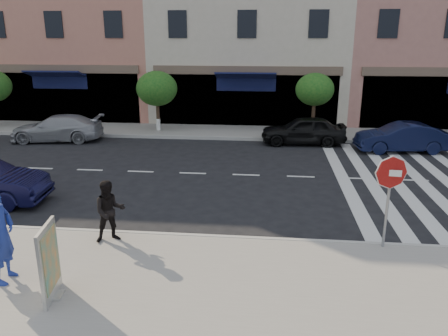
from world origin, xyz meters
The scene contains 14 objects.
ground centered at (0.00, 0.00, 0.00)m, with size 120.00×120.00×0.00m, color black.
sidewalk_near centered at (0.00, -3.75, 0.07)m, with size 60.00×4.50×0.15m, color gray.
sidewalk_far centered at (0.00, 11.00, 0.07)m, with size 60.00×3.00×0.15m, color gray.
building_west_mid centered at (-11.00, 17.00, 7.00)m, with size 10.00×9.00×14.00m, color tan.
building_centre centered at (-0.50, 17.00, 5.50)m, with size 11.00×9.00×11.00m, color beige.
street_tree_wb centered at (-5.00, 10.80, 2.31)m, with size 2.10×2.10×3.06m.
street_tree_c centered at (3.00, 10.80, 2.36)m, with size 1.90×1.90×3.04m.
stop_sign centered at (3.55, -1.67, 1.80)m, with size 0.79×0.15×2.24m.
photographer centered at (-4.46, -3.96, 1.16)m, with size 0.73×0.48×2.01m, color navy.
walker centered at (-2.96, -2.00, 0.92)m, with size 0.74×0.58×1.53m, color black.
poster_board centered at (-3.23, -4.44, 0.86)m, with size 0.39×0.96×1.48m.
car_far_left centered at (-9.45, 8.50, 0.63)m, with size 1.76×4.33×1.26m, color #9A9A9F.
car_far_mid centered at (2.41, 9.10, 0.67)m, with size 1.58×3.92×1.33m, color black.
car_far_right centered at (6.60, 8.09, 0.64)m, with size 1.36×3.89×1.28m, color black.
Camera 1 is at (0.77, -11.35, 4.95)m, focal length 35.00 mm.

